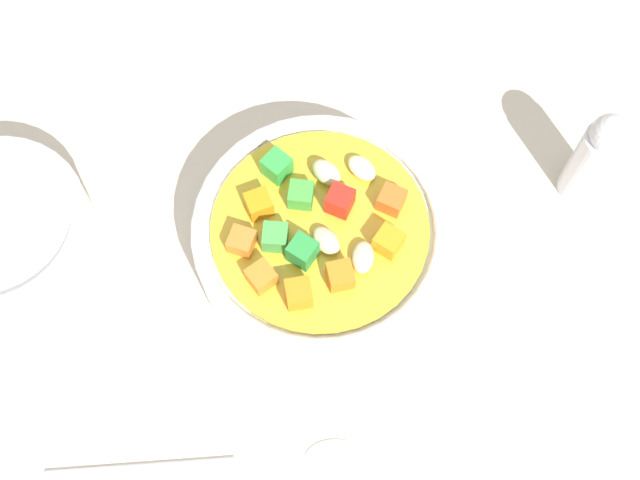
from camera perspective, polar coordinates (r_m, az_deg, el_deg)
ground_plane at (r=60.98cm, az=0.00°, el=-1.32°), size 140.00×140.00×2.00cm
soup_bowl_main at (r=57.35cm, az=-0.01°, el=0.09°), size 17.20×17.20×6.72cm
spoon at (r=56.21cm, az=-5.53°, el=-14.70°), size 6.81×20.14×0.86cm
pepper_shaker at (r=61.20cm, az=18.19°, el=5.36°), size 3.00×3.00×9.19cm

